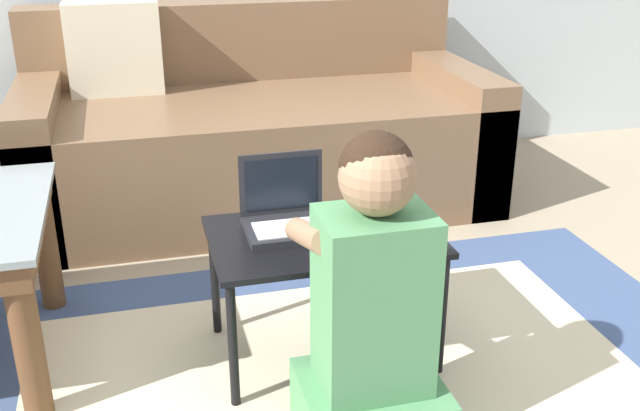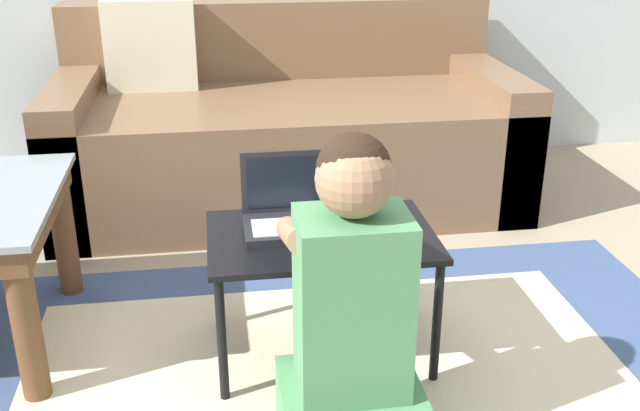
# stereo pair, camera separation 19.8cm
# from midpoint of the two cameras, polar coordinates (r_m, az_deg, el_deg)

# --- Properties ---
(ground_plane) EXTENTS (16.00, 16.00, 0.00)m
(ground_plane) POSITION_cam_midpoint_polar(r_m,az_deg,el_deg) (2.06, 3.59, -12.80)
(ground_plane) COLOR gray
(area_rug) EXTENTS (2.24, 1.54, 0.01)m
(area_rug) POSITION_cam_midpoint_polar(r_m,az_deg,el_deg) (1.98, 3.90, -14.24)
(area_rug) COLOR #3D517A
(area_rug) RESTS_ON ground_plane
(couch) EXTENTS (1.82, 0.91, 0.81)m
(couch) POSITION_cam_midpoint_polar(r_m,az_deg,el_deg) (3.10, -0.90, 5.65)
(couch) COLOR brown
(couch) RESTS_ON ground_plane
(laptop_desk) EXTENTS (0.59, 0.40, 0.37)m
(laptop_desk) POSITION_cam_midpoint_polar(r_m,az_deg,el_deg) (1.97, 2.96, -3.32)
(laptop_desk) COLOR black
(laptop_desk) RESTS_ON ground_plane
(laptop) EXTENTS (0.23, 0.18, 0.19)m
(laptop) POSITION_cam_midpoint_polar(r_m,az_deg,el_deg) (1.97, 0.27, -0.88)
(laptop) COLOR #232328
(laptop) RESTS_ON laptop_desk
(computer_mouse) EXTENTS (0.07, 0.12, 0.04)m
(computer_mouse) POSITION_cam_midpoint_polar(r_m,az_deg,el_deg) (1.97, 5.40, -1.41)
(computer_mouse) COLOR #234CB2
(computer_mouse) RESTS_ON laptop_desk
(person_seated) EXTENTS (0.32, 0.41, 0.76)m
(person_seated) POSITION_cam_midpoint_polar(r_m,az_deg,el_deg) (1.65, 5.93, -8.94)
(person_seated) COLOR #518E5B
(person_seated) RESTS_ON ground_plane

